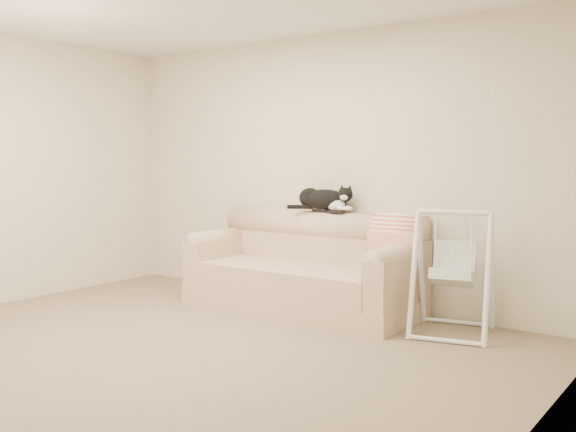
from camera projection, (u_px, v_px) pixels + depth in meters
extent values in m
plane|color=brown|center=(181.00, 349.00, 4.73)|extent=(5.00, 5.00, 0.00)
cube|color=beige|center=(328.00, 169.00, 6.23)|extent=(5.00, 0.04, 2.60)
cube|color=beige|center=(537.00, 178.00, 3.15)|extent=(0.04, 4.00, 2.60)
cube|color=#CBB292|center=(300.00, 300.00, 5.95)|extent=(2.20, 0.90, 0.18)
cube|color=#CBB292|center=(293.00, 280.00, 5.84)|extent=(1.80, 0.68, 0.24)
cube|color=#CBB292|center=(321.00, 259.00, 6.20)|extent=(2.20, 0.22, 0.50)
cylinder|color=#CBB292|center=(321.00, 226.00, 6.17)|extent=(2.16, 0.28, 0.28)
cube|color=#CBB292|center=(221.00, 259.00, 6.51)|extent=(0.20, 0.88, 0.42)
cylinder|color=#CBB292|center=(220.00, 238.00, 6.49)|extent=(0.18, 0.84, 0.18)
cube|color=#CBB292|center=(397.00, 280.00, 5.34)|extent=(0.20, 0.88, 0.42)
cylinder|color=#CBB292|center=(398.00, 255.00, 5.32)|extent=(0.18, 0.84, 0.18)
cube|color=black|center=(321.00, 210.00, 6.13)|extent=(0.18, 0.07, 0.02)
cube|color=gray|center=(321.00, 209.00, 6.13)|extent=(0.10, 0.05, 0.01)
cube|color=black|center=(336.00, 212.00, 5.99)|extent=(0.17, 0.06, 0.02)
ellipsoid|color=black|center=(325.00, 199.00, 6.11)|extent=(0.49, 0.30, 0.19)
ellipsoid|color=black|center=(310.00, 198.00, 6.18)|extent=(0.25, 0.23, 0.19)
ellipsoid|color=white|center=(336.00, 204.00, 6.03)|extent=(0.20, 0.15, 0.13)
ellipsoid|color=black|center=(345.00, 195.00, 5.97)|extent=(0.17, 0.17, 0.13)
ellipsoid|color=white|center=(344.00, 197.00, 5.92)|extent=(0.09, 0.08, 0.05)
sphere|color=#BF7272|center=(343.00, 197.00, 5.89)|extent=(0.02, 0.02, 0.02)
cone|color=black|center=(342.00, 188.00, 5.99)|extent=(0.08, 0.08, 0.07)
cone|color=black|center=(350.00, 188.00, 5.96)|extent=(0.06, 0.07, 0.07)
sphere|color=gold|center=(341.00, 194.00, 5.93)|extent=(0.02, 0.02, 0.02)
sphere|color=gold|center=(346.00, 194.00, 5.91)|extent=(0.02, 0.02, 0.02)
ellipsoid|color=white|center=(342.00, 208.00, 5.96)|extent=(0.10, 0.12, 0.04)
ellipsoid|color=white|center=(348.00, 208.00, 5.93)|extent=(0.10, 0.12, 0.04)
cylinder|color=black|center=(300.00, 207.00, 6.15)|extent=(0.23, 0.17, 0.04)
cylinder|color=#E55E3A|center=(401.00, 232.00, 5.67)|extent=(0.46, 0.33, 0.33)
cube|color=#E55E3A|center=(392.00, 256.00, 5.55)|extent=(0.46, 0.09, 0.42)
cylinder|color=white|center=(413.00, 274.00, 5.07)|extent=(0.12, 0.35, 0.99)
cylinder|color=white|center=(421.00, 268.00, 5.35)|extent=(0.12, 0.35, 0.99)
cylinder|color=white|center=(488.00, 279.00, 4.85)|extent=(0.12, 0.35, 0.99)
cylinder|color=white|center=(492.00, 273.00, 5.13)|extent=(0.12, 0.35, 0.99)
cylinder|color=white|center=(454.00, 212.00, 5.06)|extent=(0.56, 0.17, 0.04)
cylinder|color=white|center=(445.00, 341.00, 4.86)|extent=(0.56, 0.16, 0.03)
cylinder|color=white|center=(457.00, 322.00, 5.42)|extent=(0.56, 0.16, 0.03)
cube|color=white|center=(452.00, 278.00, 5.08)|extent=(0.38, 0.36, 0.19)
cube|color=white|center=(455.00, 257.00, 5.18)|extent=(0.35, 0.22, 0.26)
cylinder|color=white|center=(435.00, 241.00, 5.13)|extent=(0.02, 0.02, 0.47)
cylinder|color=white|center=(472.00, 242.00, 5.03)|extent=(0.02, 0.02, 0.47)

